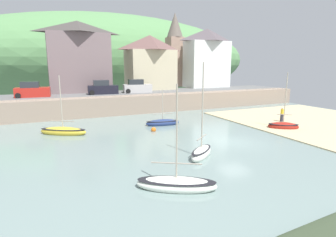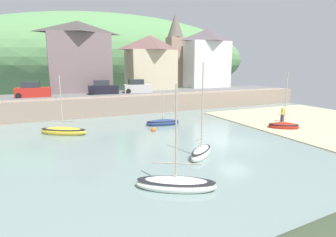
{
  "view_description": "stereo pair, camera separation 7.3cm",
  "coord_description": "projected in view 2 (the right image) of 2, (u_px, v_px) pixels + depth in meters",
  "views": [
    {
      "loc": [
        -14.16,
        -17.61,
        6.4
      ],
      "look_at": [
        -4.24,
        4.32,
        1.61
      ],
      "focal_mm": 28.79,
      "sensor_mm": 36.0,
      "label": 1
    },
    {
      "loc": [
        -14.09,
        -17.64,
        6.4
      ],
      "look_at": [
        -4.24,
        4.32,
        1.61
      ],
      "focal_mm": 28.79,
      "sensor_mm": 36.0,
      "label": 2
    }
  ],
  "objects": [
    {
      "name": "quay_seawall",
      "position": [
        157.0,
        101.0,
        38.09
      ],
      "size": [
        48.0,
        9.4,
        2.4
      ],
      "color": "gray",
      "rests_on": "ground"
    },
    {
      "name": "hillside_backdrop",
      "position": [
        108.0,
        60.0,
        71.02
      ],
      "size": [
        80.0,
        44.0,
        22.35
      ],
      "color": "#578A52",
      "rests_on": "ground"
    },
    {
      "name": "waterfront_building_left",
      "position": [
        79.0,
        57.0,
        40.01
      ],
      "size": [
        9.01,
        5.11,
        10.32
      ],
      "color": "slate",
      "rests_on": "ground"
    },
    {
      "name": "waterfront_building_centre",
      "position": [
        151.0,
        62.0,
        44.69
      ],
      "size": [
        7.82,
        5.63,
        8.8
      ],
      "color": "beige",
      "rests_on": "ground"
    },
    {
      "name": "waterfront_building_right",
      "position": [
        207.0,
        58.0,
        48.95
      ],
      "size": [
        7.99,
        4.59,
        10.38
      ],
      "color": "white",
      "rests_on": "ground"
    },
    {
      "name": "church_with_spire",
      "position": [
        175.0,
        49.0,
        50.39
      ],
      "size": [
        3.0,
        3.0,
        13.45
      ],
      "color": "tan",
      "rests_on": "ground"
    },
    {
      "name": "sailboat_far_left",
      "position": [
        201.0,
        152.0,
        19.01
      ],
      "size": [
        2.93,
        2.63,
        6.82
      ],
      "rotation": [
        0.0,
        0.0,
        0.68
      ],
      "color": "white",
      "rests_on": "ground"
    },
    {
      "name": "sailboat_nearest_shore",
      "position": [
        176.0,
        184.0,
        14.11
      ],
      "size": [
        4.34,
        3.32,
        5.69
      ],
      "rotation": [
        0.0,
        0.0,
        -0.53
      ],
      "color": "white",
      "rests_on": "ground"
    },
    {
      "name": "rowboat_small_beached",
      "position": [
        163.0,
        123.0,
        29.19
      ],
      "size": [
        3.81,
        1.75,
        4.02
      ],
      "rotation": [
        0.0,
        0.0,
        -0.16
      ],
      "color": "navy",
      "rests_on": "ground"
    },
    {
      "name": "dinghy_open_wooden",
      "position": [
        63.0,
        131.0,
        25.33
      ],
      "size": [
        4.49,
        3.5,
        5.7
      ],
      "rotation": [
        0.0,
        0.0,
        -0.57
      ],
      "color": "gold",
      "rests_on": "ground"
    },
    {
      "name": "sailboat_tall_mast",
      "position": [
        284.0,
        126.0,
        27.4
      ],
      "size": [
        3.25,
        2.85,
        5.91
      ],
      "rotation": [
        0.0,
        0.0,
        -0.61
      ],
      "color": "maroon",
      "rests_on": "ground"
    },
    {
      "name": "parked_car_near_slipway",
      "position": [
        33.0,
        91.0,
        34.25
      ],
      "size": [
        4.22,
        2.01,
        1.95
      ],
      "rotation": [
        0.0,
        0.0,
        -0.08
      ],
      "color": "red",
      "rests_on": "ground"
    },
    {
      "name": "parked_car_by_wall",
      "position": [
        103.0,
        88.0,
        37.81
      ],
      "size": [
        4.25,
        2.09,
        1.95
      ],
      "rotation": [
        0.0,
        0.0,
        -0.1
      ],
      "color": "black",
      "rests_on": "ground"
    },
    {
      "name": "parked_car_end_of_row",
      "position": [
        137.0,
        87.0,
        39.85
      ],
      "size": [
        4.27,
        2.16,
        1.95
      ],
      "rotation": [
        0.0,
        0.0,
        -0.11
      ],
      "color": "#BBB9B7",
      "rests_on": "ground"
    },
    {
      "name": "person_on_slipway",
      "position": [
        282.0,
        114.0,
        30.37
      ],
      "size": [
        0.34,
        0.34,
        1.62
      ],
      "color": "#282833",
      "rests_on": "ground"
    },
    {
      "name": "mooring_buoy",
      "position": [
        154.0,
        130.0,
        26.51
      ],
      "size": [
        0.49,
        0.49,
        0.49
      ],
      "color": "orange",
      "rests_on": "ground"
    }
  ]
}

